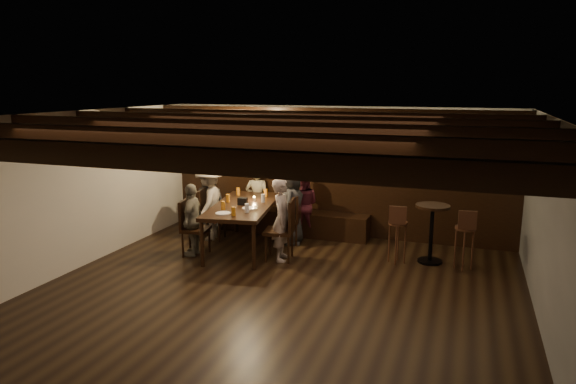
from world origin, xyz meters
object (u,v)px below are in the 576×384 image
at_px(chair_right_far, 280,241).
at_px(person_bench_right, 303,205).
at_px(person_bench_left, 209,201).
at_px(chair_left_far, 195,238).
at_px(person_bench_centre, 257,200).
at_px(chair_left_near, 212,224).
at_px(chair_right_near, 289,228).
at_px(person_left_far, 192,219).
at_px(bar_stool_right, 464,247).
at_px(person_right_near, 291,205).
at_px(dining_table, 243,208).
at_px(high_top_table, 432,225).
at_px(bar_stool_left, 397,241).
at_px(person_left_near, 210,203).
at_px(person_right_far, 282,220).

relative_size(chair_right_far, person_bench_right, 0.82).
height_order(person_bench_left, person_bench_right, person_bench_right).
bearing_deg(chair_left_far, person_bench_centre, 154.38).
bearing_deg(chair_left_near, person_bench_left, -158.14).
height_order(chair_left_near, chair_right_near, chair_left_near).
bearing_deg(chair_right_far, person_left_far, 90.00).
height_order(chair_left_far, person_left_far, person_left_far).
distance_m(chair_left_far, bar_stool_right, 4.28).
xyz_separation_m(person_bench_right, person_right_near, (-0.07, -0.47, 0.08)).
height_order(dining_table, high_top_table, high_top_table).
xyz_separation_m(person_right_near, bar_stool_left, (1.92, -0.42, -0.34)).
relative_size(person_left_near, person_right_near, 0.99).
xyz_separation_m(chair_left_near, person_bench_centre, (0.60, 0.72, 0.35)).
xyz_separation_m(chair_left_near, person_left_near, (-0.03, -0.01, 0.40)).
bearing_deg(bar_stool_right, person_right_near, 163.34).
relative_size(person_bench_right, person_right_far, 0.91).
xyz_separation_m(chair_right_far, bar_stool_left, (1.79, 0.47, 0.05)).
distance_m(person_bench_right, person_left_far, 2.13).
bearing_deg(person_left_near, person_right_near, 90.00).
height_order(person_bench_right, person_left_far, person_bench_right).
xyz_separation_m(chair_right_far, high_top_table, (2.29, 0.67, 0.31)).
relative_size(chair_left_far, bar_stool_left, 0.97).
xyz_separation_m(dining_table, person_right_near, (0.66, 0.57, -0.03)).
relative_size(person_left_far, person_right_far, 0.90).
bearing_deg(person_left_near, high_top_table, 80.58).
height_order(dining_table, person_bench_left, person_bench_left).
distance_m(person_left_near, person_right_near, 1.50).
bearing_deg(person_left_near, chair_right_near, 90.00).
relative_size(chair_left_far, person_left_far, 0.77).
xyz_separation_m(chair_right_near, person_bench_left, (-1.67, 0.16, 0.33)).
distance_m(person_right_near, bar_stool_right, 2.97).
relative_size(chair_right_near, chair_right_far, 0.90).
relative_size(person_left_far, bar_stool_right, 1.26).
bearing_deg(bar_stool_right, person_bench_centre, 158.15).
height_order(chair_left_far, person_right_near, person_right_near).
xyz_separation_m(chair_left_far, chair_right_far, (1.42, 0.25, 0.02)).
xyz_separation_m(dining_table, person_bench_centre, (-0.18, 1.03, -0.09)).
relative_size(chair_left_far, person_left_near, 0.68).
distance_m(high_top_table, bar_stool_right, 0.59).
height_order(chair_right_near, bar_stool_left, bar_stool_left).
bearing_deg(bar_stool_left, chair_right_far, -169.26).
height_order(person_bench_left, high_top_table, person_bench_left).
xyz_separation_m(person_bench_centre, person_right_far, (1.00, -1.35, 0.03)).
bearing_deg(chair_right_near, chair_left_near, 90.00).
xyz_separation_m(dining_table, person_left_near, (-0.82, 0.31, -0.04)).
relative_size(chair_left_near, bar_stool_right, 0.97).
bearing_deg(person_bench_left, bar_stool_right, 163.42).
xyz_separation_m(person_left_far, bar_stool_right, (4.24, 0.78, -0.25)).
distance_m(chair_right_near, person_bench_right, 0.59).
relative_size(person_bench_right, person_left_far, 1.01).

